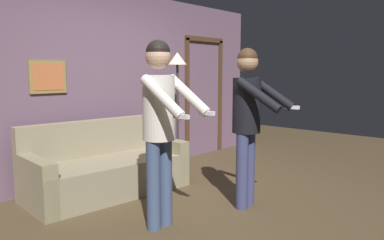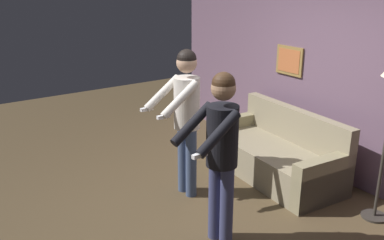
{
  "view_description": "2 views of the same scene",
  "coord_description": "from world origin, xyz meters",
  "px_view_note": "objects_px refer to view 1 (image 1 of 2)",
  "views": [
    {
      "loc": [
        -2.98,
        -2.44,
        1.47
      ],
      "look_at": [
        -0.36,
        -0.05,
        1.01
      ],
      "focal_mm": 35.0,
      "sensor_mm": 36.0,
      "label": 1
    },
    {
      "loc": [
        3.22,
        -2.52,
        2.52
      ],
      "look_at": [
        -0.36,
        -0.04,
        1.05
      ],
      "focal_mm": 40.0,
      "sensor_mm": 36.0,
      "label": 2
    }
  ],
  "objects_px": {
    "person_standing_left": "(160,116)",
    "person_standing_right": "(248,112)",
    "torchiere_lamp": "(177,77)",
    "couch": "(106,170)"
  },
  "relations": [
    {
      "from": "person_standing_right",
      "to": "torchiere_lamp",
      "type": "bearing_deg",
      "value": 69.47
    },
    {
      "from": "person_standing_left",
      "to": "torchiere_lamp",
      "type": "bearing_deg",
      "value": 40.42
    },
    {
      "from": "couch",
      "to": "torchiere_lamp",
      "type": "bearing_deg",
      "value": 5.75
    },
    {
      "from": "couch",
      "to": "person_standing_left",
      "type": "distance_m",
      "value": 1.51
    },
    {
      "from": "couch",
      "to": "torchiere_lamp",
      "type": "distance_m",
      "value": 1.79
    },
    {
      "from": "couch",
      "to": "person_standing_right",
      "type": "bearing_deg",
      "value": -63.84
    },
    {
      "from": "person_standing_left",
      "to": "person_standing_right",
      "type": "height_order",
      "value": "person_standing_left"
    },
    {
      "from": "person_standing_left",
      "to": "person_standing_right",
      "type": "relative_size",
      "value": 1.02
    },
    {
      "from": "torchiere_lamp",
      "to": "person_standing_left",
      "type": "height_order",
      "value": "same"
    },
    {
      "from": "person_standing_right",
      "to": "person_standing_left",
      "type": "bearing_deg",
      "value": 164.25
    }
  ]
}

